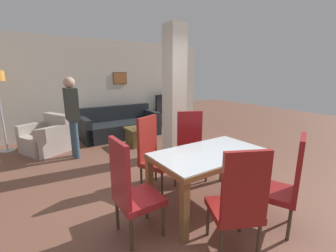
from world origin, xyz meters
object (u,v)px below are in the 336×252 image
object	(u,v)px
dining_chair_near_left	(238,201)
tv_stand	(165,118)
sofa	(120,126)
armchair	(48,139)
coffee_table	(139,136)
dining_table	(209,164)
dining_chair_near_right	(285,182)
dining_chair_head_left	(131,188)
bottle	(142,125)
standing_person	(72,112)
tv_screen	(165,103)
dining_chair_far_left	(153,152)
dining_chair_far_right	(191,144)

from	to	relation	value
dining_chair_near_left	tv_stand	world-z (taller)	dining_chair_near_left
sofa	armchair	world-z (taller)	sofa
coffee_table	dining_table	bearing A→B (deg)	-97.70
sofa	armchair	bearing A→B (deg)	7.11
dining_chair_near_right	dining_chair_head_left	size ratio (longest dim) A/B	1.00
dining_chair_near_left	bottle	size ratio (longest dim) A/B	4.81
dining_chair_head_left	coffee_table	xyz separation A→B (m)	(1.52, 2.87, -0.35)
dining_chair_head_left	tv_stand	size ratio (longest dim) A/B	0.99
tv_stand	standing_person	xyz separation A→B (m)	(-3.28, -1.53, 0.76)
dining_chair_near_left	dining_table	bearing A→B (deg)	90.00
armchair	tv_stand	distance (m)	3.80
tv_stand	tv_screen	xyz separation A→B (m)	(0.00, 0.00, 0.52)
dining_chair_far_left	standing_person	world-z (taller)	standing_person
dining_chair_head_left	bottle	bearing A→B (deg)	150.75
dining_table	dining_chair_far_left	world-z (taller)	dining_chair_far_left
bottle	standing_person	xyz separation A→B (m)	(-1.53, 0.13, 0.44)
tv_stand	tv_screen	world-z (taller)	tv_screen
dining_table	armchair	xyz separation A→B (m)	(-1.56, 3.63, -0.31)
coffee_table	standing_person	world-z (taller)	standing_person
dining_chair_far_right	bottle	xyz separation A→B (m)	(0.03, 1.91, -0.04)
dining_chair_near_right	dining_chair_far_left	size ratio (longest dim) A/B	1.00
dining_table	dining_chair_far_right	world-z (taller)	dining_chair_far_right
dining_chair_head_left	tv_screen	world-z (taller)	dining_chair_head_left
dining_chair_far_left	bottle	distance (m)	2.07
dining_table	dining_chair_near_right	size ratio (longest dim) A/B	1.33
coffee_table	tv_screen	distance (m)	2.40
dining_chair_near_left	dining_chair_far_left	size ratio (longest dim) A/B	1.00
standing_person	dining_chair_near_right	bearing A→B (deg)	22.19
dining_table	bottle	bearing A→B (deg)	81.56
sofa	armchair	distance (m)	1.86
coffee_table	tv_screen	bearing A→B (deg)	40.93
dining_chair_far_right	sofa	size ratio (longest dim) A/B	0.53
dining_chair_far_right	tv_stand	xyz separation A→B (m)	(1.79, 3.57, -0.36)
dining_chair_head_left	armchair	xyz separation A→B (m)	(-0.43, 3.63, -0.29)
tv_stand	dining_chair_far_right	bearing A→B (deg)	-116.57
armchair	coffee_table	xyz separation A→B (m)	(1.95, -0.76, -0.06)
tv_screen	dining_chair_near_right	bearing A→B (deg)	49.42
dining_table	dining_chair_near_right	bearing A→B (deg)	-65.45
standing_person	dining_chair_head_left	bearing A→B (deg)	-0.07
dining_table	dining_chair_near_left	distance (m)	0.88
sofa	bottle	bearing A→B (deg)	96.20
dining_table	tv_stand	bearing A→B (deg)	63.87
dining_chair_near_left	dining_chair_head_left	distance (m)	1.09
dining_chair_far_left	dining_chair_far_right	xyz separation A→B (m)	(0.75, 0.00, 0.00)
dining_table	dining_chair_head_left	xyz separation A→B (m)	(-1.13, 0.00, -0.02)
dining_chair_near_left	dining_chair_near_right	bearing A→B (deg)	23.08
armchair	dining_chair_far_right	bearing A→B (deg)	-170.96
dining_chair_far_left	tv_stand	distance (m)	4.40
coffee_table	tv_stand	xyz separation A→B (m)	(1.77, 1.54, -0.01)
tv_screen	armchair	bearing A→B (deg)	-9.98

